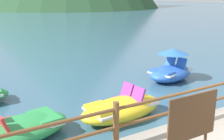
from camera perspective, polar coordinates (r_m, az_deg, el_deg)
name	(u,v)px	position (r m, az deg, el deg)	size (l,w,h in m)	color
dock_railing	(202,97)	(6.87, 18.10, -5.38)	(23.92, 0.12, 0.95)	brown
sign_board	(192,118)	(5.35, 16.18, -9.43)	(1.18, 0.07, 1.19)	silver
pedal_boat_0	(121,108)	(7.67, 1.96, -7.85)	(2.61, 1.39, 0.89)	yellow
pedal_boat_3	(18,130)	(6.93, -18.79, -11.54)	(2.67, 1.64, 0.87)	green
pedal_boat_4	(171,70)	(11.22, 12.01, 0.07)	(2.36, 1.74, 1.28)	blue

